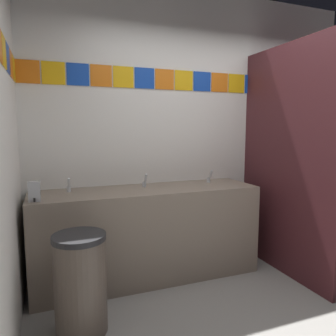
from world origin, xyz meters
TOP-DOWN VIEW (x-y plane):
  - ground_plane at (0.00, 0.00)m, footprint 8.06×8.06m
  - wall_back at (0.00, 1.56)m, footprint 3.66×0.09m
  - vanity_counter at (-0.71, 1.23)m, footprint 2.14×0.59m
  - faucet_left at (-1.43, 1.32)m, footprint 0.04×0.10m
  - faucet_center at (-0.71, 1.32)m, footprint 0.04×0.10m
  - faucet_right at (0.00, 1.32)m, footprint 0.04×0.10m
  - soap_dispenser at (-1.70, 1.05)m, footprint 0.09×0.09m
  - stall_divider at (0.77, 0.62)m, footprint 0.92×1.32m
  - toilet at (1.16, 1.15)m, footprint 0.39×0.49m
  - trash_bin at (-1.41, 0.58)m, footprint 0.37×0.37m

SIDE VIEW (x-z plane):
  - ground_plane at x=0.00m, z-range 0.00..0.00m
  - toilet at x=1.16m, z-range -0.07..0.67m
  - trash_bin at x=-1.41m, z-range 0.00..0.72m
  - vanity_counter at x=-0.71m, z-range 0.01..0.89m
  - faucet_left at x=-1.43m, z-range 0.86..1.00m
  - faucet_center at x=-0.71m, z-range 0.86..1.00m
  - faucet_right at x=0.00m, z-range 0.86..1.00m
  - soap_dispenser at x=-1.70m, z-range 0.88..1.04m
  - stall_divider at x=0.77m, z-range 0.00..2.26m
  - wall_back at x=0.00m, z-range 0.00..2.90m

